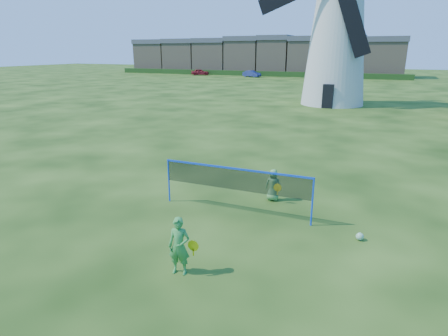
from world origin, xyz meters
The scene contains 10 objects.
ground centered at (0.00, 0.00, 0.00)m, with size 220.00×220.00×0.00m, color black.
windmill centered at (-0.15, 28.48, 6.28)m, with size 14.21×5.97×18.62m.
badminton_net centered at (0.59, 0.52, 1.14)m, with size 5.05×0.05×1.55m.
player_girl centered at (0.67, -3.32, 0.72)m, with size 0.71×0.43×1.44m.
player_boy centered at (1.44, 2.04, 0.58)m, with size 0.65×0.44×1.15m.
play_ball centered at (4.54, 0.11, 0.11)m, with size 0.22×0.22×0.22m, color green.
terraced_houses centered at (-22.13, 72.00, 3.91)m, with size 59.66×8.40×8.05m.
hedge centered at (-22.00, 66.00, 0.50)m, with size 62.00×0.80×1.00m, color #193814.
car_left centered at (-32.10, 63.71, 0.63)m, with size 1.50×3.72×1.27m, color maroon.
car_right centered at (-20.23, 62.79, 0.63)m, with size 1.33×3.81×1.25m, color navy.
Camera 1 is at (4.76, -10.26, 5.15)m, focal length 30.37 mm.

